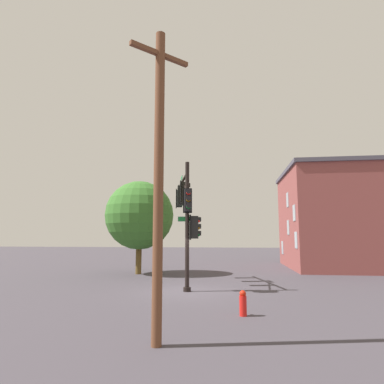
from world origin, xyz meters
TOP-DOWN VIEW (x-y plane):
  - ground_plane at (0.00, 0.00)m, footprint 120.00×120.00m
  - signal_pole_assembly at (1.51, 0.30)m, footprint 6.12×2.11m
  - utility_pole at (-7.86, -0.35)m, footprint 1.36×1.36m
  - fire_hydrant at (-4.56, -2.52)m, footprint 0.33×0.24m
  - tree_near at (6.72, 4.36)m, footprint 4.84×4.84m
  - brick_building at (12.65, -10.50)m, footprint 10.24×7.75m

SIDE VIEW (x-z plane):
  - ground_plane at x=0.00m, z-range 0.00..0.00m
  - fire_hydrant at x=-4.56m, z-range 0.00..0.83m
  - tree_near at x=6.72m, z-range 0.83..7.35m
  - brick_building at x=12.65m, z-range 0.01..8.17m
  - utility_pole at x=-7.86m, z-range 0.16..8.26m
  - signal_pole_assembly at x=1.51m, z-range 1.13..7.44m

